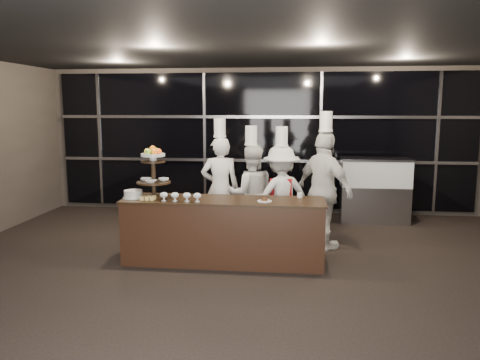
# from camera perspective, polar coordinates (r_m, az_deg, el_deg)

# --- Properties ---
(room) EXTENTS (10.00, 10.00, 10.00)m
(room) POSITION_cam_1_polar(r_m,az_deg,el_deg) (4.87, -1.40, 0.63)
(room) COLOR black
(room) RESTS_ON ground
(window_wall) EXTENTS (8.60, 0.10, 2.80)m
(window_wall) POSITION_cam_1_polar(r_m,az_deg,el_deg) (9.75, 2.66, 4.78)
(window_wall) COLOR black
(window_wall) RESTS_ON ground
(buffet_counter) EXTENTS (2.84, 0.74, 0.92)m
(buffet_counter) POSITION_cam_1_polar(r_m,az_deg,el_deg) (6.67, -2.02, -6.18)
(buffet_counter) COLOR black
(buffet_counter) RESTS_ON ground
(display_stand) EXTENTS (0.48, 0.48, 0.74)m
(display_stand) POSITION_cam_1_polar(r_m,az_deg,el_deg) (6.72, -10.52, 1.38)
(display_stand) COLOR black
(display_stand) RESTS_ON buffet_counter
(compotes) EXTENTS (0.58, 0.11, 0.12)m
(compotes) POSITION_cam_1_polar(r_m,az_deg,el_deg) (6.45, -7.24, -1.89)
(compotes) COLOR silver
(compotes) RESTS_ON buffet_counter
(layer_cake) EXTENTS (0.30, 0.30, 0.11)m
(layer_cake) POSITION_cam_1_polar(r_m,az_deg,el_deg) (6.82, -12.88, -1.69)
(layer_cake) COLOR white
(layer_cake) RESTS_ON buffet_counter
(pastry_squares) EXTENTS (0.20, 0.13, 0.05)m
(pastry_squares) POSITION_cam_1_polar(r_m,az_deg,el_deg) (6.64, -11.15, -2.15)
(pastry_squares) COLOR #E9C872
(pastry_squares) RESTS_ON buffet_counter
(small_plate) EXTENTS (0.20, 0.20, 0.05)m
(small_plate) POSITION_cam_1_polar(r_m,az_deg,el_deg) (6.40, 3.00, -2.51)
(small_plate) COLOR white
(small_plate) RESTS_ON buffet_counter
(chef_cup) EXTENTS (0.08, 0.08, 0.07)m
(chef_cup) POSITION_cam_1_polar(r_m,az_deg,el_deg) (6.73, 7.32, -1.84)
(chef_cup) COLOR white
(chef_cup) RESTS_ON buffet_counter
(display_case) EXTENTS (1.30, 0.57, 1.24)m
(display_case) POSITION_cam_1_polar(r_m,az_deg,el_deg) (9.32, 16.11, -0.81)
(display_case) COLOR #A5A5AA
(display_case) RESTS_ON ground
(chef_a) EXTENTS (0.69, 0.51, 2.02)m
(chef_a) POSITION_cam_1_polar(r_m,az_deg,el_deg) (7.75, -2.43, -0.86)
(chef_a) COLOR silver
(chef_a) RESTS_ON ground
(chef_b) EXTENTS (0.90, 0.77, 1.91)m
(chef_b) POSITION_cam_1_polar(r_m,az_deg,el_deg) (7.56, 1.34, -1.64)
(chef_b) COLOR silver
(chef_b) RESTS_ON ground
(chef_c) EXTENTS (1.19, 1.00, 1.90)m
(chef_c) POSITION_cam_1_polar(r_m,az_deg,el_deg) (7.45, 5.00, -1.88)
(chef_c) COLOR silver
(chef_c) RESTS_ON ground
(chef_d) EXTENTS (1.07, 1.09, 2.14)m
(chef_d) POSITION_cam_1_polar(r_m,az_deg,el_deg) (7.34, 10.22, -1.18)
(chef_d) COLOR white
(chef_d) RESTS_ON ground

